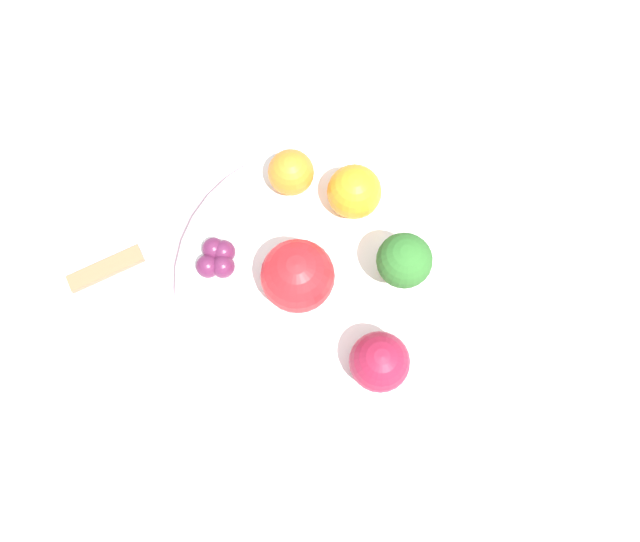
% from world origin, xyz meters
% --- Properties ---
extents(ground_plane, '(6.00, 6.00, 0.00)m').
position_xyz_m(ground_plane, '(0.00, 0.00, 0.00)').
color(ground_plane, gray).
extents(table_surface, '(1.20, 1.20, 0.02)m').
position_xyz_m(table_surface, '(0.00, 0.00, 0.01)').
color(table_surface, silver).
rests_on(table_surface, ground_plane).
extents(bowl, '(0.25, 0.25, 0.03)m').
position_xyz_m(bowl, '(0.00, 0.00, 0.03)').
color(bowl, white).
rests_on(bowl, table_surface).
extents(broccoli, '(0.04, 0.04, 0.06)m').
position_xyz_m(broccoli, '(0.03, 0.06, 0.08)').
color(broccoli, '#8CB76B').
rests_on(broccoli, bowl).
extents(apple_red, '(0.06, 0.06, 0.06)m').
position_xyz_m(apple_red, '(-0.00, -0.02, 0.08)').
color(apple_red, red).
rests_on(apple_red, bowl).
extents(apple_green, '(0.05, 0.05, 0.05)m').
position_xyz_m(apple_green, '(0.09, -0.00, 0.07)').
color(apple_green, maroon).
rests_on(apple_green, bowl).
extents(orange_front, '(0.04, 0.04, 0.04)m').
position_xyz_m(orange_front, '(-0.09, 0.02, 0.07)').
color(orange_front, orange).
rests_on(orange_front, bowl).
extents(orange_back, '(0.05, 0.05, 0.05)m').
position_xyz_m(orange_back, '(-0.04, 0.06, 0.07)').
color(orange_back, orange).
rests_on(orange_back, bowl).
extents(grape_cluster, '(0.04, 0.04, 0.02)m').
position_xyz_m(grape_cluster, '(-0.05, -0.07, 0.06)').
color(grape_cluster, '#5B1E42').
rests_on(grape_cluster, bowl).
extents(spoon, '(0.02, 0.07, 0.01)m').
position_xyz_m(spoon, '(-0.11, -0.16, 0.02)').
color(spoon, olive).
rests_on(spoon, table_surface).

